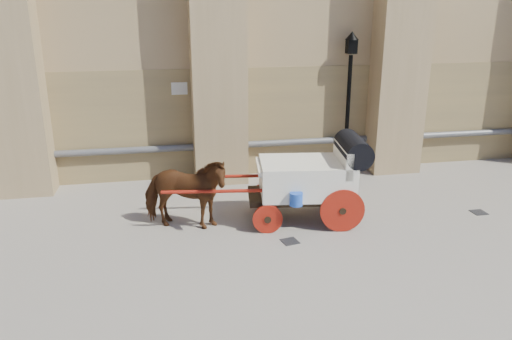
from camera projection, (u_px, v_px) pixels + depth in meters
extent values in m
plane|color=slate|center=(288.00, 233.00, 10.57)|extent=(90.00, 90.00, 0.00)
cube|color=#947C4B|center=(321.00, 118.00, 14.33)|extent=(44.00, 0.35, 3.00)
cylinder|color=#59595B|center=(323.00, 141.00, 14.27)|extent=(42.00, 0.18, 0.18)
cube|color=beige|center=(179.00, 88.00, 13.14)|extent=(0.42, 0.04, 0.32)
imported|color=#553117|center=(184.00, 193.00, 10.55)|extent=(2.08, 1.42, 1.61)
cube|color=black|center=(301.00, 195.00, 11.04)|extent=(2.44, 1.35, 0.13)
cube|color=white|center=(306.00, 177.00, 10.91)|extent=(2.16, 1.57, 0.74)
cube|color=white|center=(343.00, 158.00, 10.82)|extent=(0.33, 1.33, 0.58)
cube|color=white|center=(266.00, 167.00, 10.78)|extent=(0.52, 1.20, 0.11)
cylinder|color=black|center=(353.00, 149.00, 10.77)|extent=(0.76, 1.38, 0.59)
cylinder|color=#9D1A0D|center=(342.00, 211.00, 10.50)|extent=(0.95, 0.19, 0.95)
cylinder|color=#9D1A0D|center=(330.00, 189.00, 11.73)|extent=(0.95, 0.19, 0.95)
cylinder|color=#9D1A0D|center=(268.00, 219.00, 10.46)|extent=(0.63, 0.15, 0.63)
cylinder|color=#9D1A0D|center=(263.00, 197.00, 11.70)|extent=(0.63, 0.15, 0.63)
cylinder|color=#9D1A0D|center=(222.00, 191.00, 10.40)|extent=(2.52, 0.41, 0.07)
cylinder|color=#9D1A0D|center=(222.00, 176.00, 11.30)|extent=(2.52, 0.41, 0.07)
cylinder|color=blue|center=(296.00, 199.00, 10.26)|extent=(0.27, 0.27, 0.27)
cylinder|color=black|center=(347.00, 116.00, 13.91)|extent=(0.11, 0.11, 3.31)
cone|color=black|center=(344.00, 166.00, 14.38)|extent=(0.33, 0.33, 0.33)
cube|color=black|center=(351.00, 46.00, 13.32)|extent=(0.26, 0.26, 0.39)
cone|color=black|center=(352.00, 36.00, 13.23)|extent=(0.37, 0.37, 0.22)
cube|color=black|center=(290.00, 241.00, 10.16)|extent=(0.38, 0.38, 0.01)
cube|color=black|center=(479.00, 212.00, 11.59)|extent=(0.33, 0.33, 0.01)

